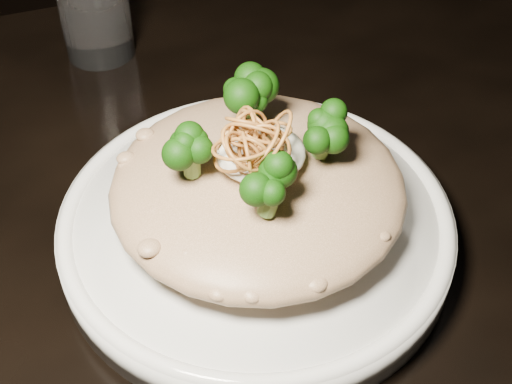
% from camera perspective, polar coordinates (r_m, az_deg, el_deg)
% --- Properties ---
extents(table, '(1.10, 0.80, 0.75)m').
position_cam_1_polar(table, '(0.64, -2.85, -8.22)').
color(table, black).
rests_on(table, ground).
extents(plate, '(0.30, 0.30, 0.03)m').
position_cam_1_polar(plate, '(0.55, -0.00, -2.93)').
color(plate, silver).
rests_on(plate, table).
extents(risotto, '(0.22, 0.22, 0.05)m').
position_cam_1_polar(risotto, '(0.53, 0.15, 0.44)').
color(risotto, brown).
rests_on(risotto, plate).
extents(broccoli, '(0.15, 0.15, 0.06)m').
position_cam_1_polar(broccoli, '(0.49, 0.17, 4.26)').
color(broccoli, black).
rests_on(broccoli, risotto).
extents(cheese, '(0.06, 0.06, 0.02)m').
position_cam_1_polar(cheese, '(0.51, 0.35, 3.15)').
color(cheese, white).
rests_on(cheese, risotto).
extents(shallots, '(0.05, 0.05, 0.03)m').
position_cam_1_polar(shallots, '(0.48, -0.10, 4.60)').
color(shallots, brown).
rests_on(shallots, cheese).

